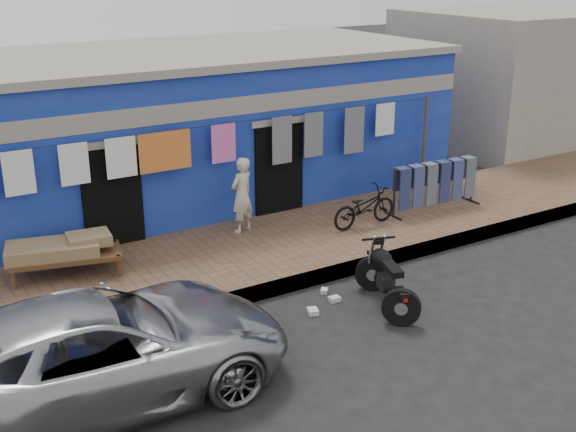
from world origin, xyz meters
The scene contains 15 objects.
ground centered at (0.00, 0.00, 0.00)m, with size 80.00×80.00×0.00m, color black.
sidewalk centered at (0.00, 3.00, 0.12)m, with size 28.00×3.00×0.25m, color brown.
curb centered at (0.00, 1.55, 0.12)m, with size 28.00×0.10×0.25m, color gray.
building centered at (0.00, 6.99, 1.69)m, with size 12.20×5.20×3.36m.
neighbor_right centered at (11.00, 7.00, 1.90)m, with size 6.00×5.00×3.80m, color #9E9384.
clothesline centered at (-0.39, 4.25, 1.82)m, with size 10.06×0.06×2.10m.
car centered at (-3.89, 0.18, 0.70)m, with size 2.26×4.98×1.40m, color #A5A5AA.
seated_person centered at (0.11, 3.86, 0.98)m, with size 0.53×0.35×1.47m, color beige.
bicycle centered at (2.29, 2.87, 0.72)m, with size 0.52×1.46×0.95m, color black.
motorcycle centered at (0.77, 0.28, 0.51)m, with size 1.01×1.67×1.02m, color black, non-canonical shape.
charpoy centered at (-3.34, 3.61, 0.56)m, with size 2.03×1.33×0.63m, color brown, non-canonical shape.
jeans_rack centered at (4.14, 2.91, 0.77)m, with size 2.20×0.54×1.05m, color black, non-canonical shape.
litter_a centered at (0.18, 0.85, 0.04)m, with size 0.18×0.14×0.08m, color silver.
litter_b centered at (0.21, 1.20, 0.04)m, with size 0.14×0.11×0.07m, color silver.
litter_c centered at (-0.36, 0.68, 0.04)m, with size 0.20×0.16×0.08m, color silver.
Camera 1 is at (-5.96, -7.70, 5.26)m, focal length 45.00 mm.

